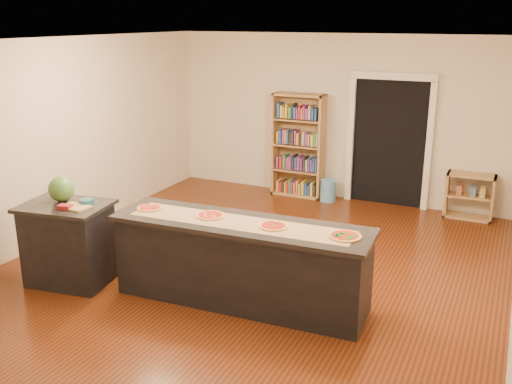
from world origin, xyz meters
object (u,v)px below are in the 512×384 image
at_px(side_counter, 69,243).
at_px(low_shelf, 470,196).
at_px(kitchen_island, 241,262).
at_px(bookshelf, 298,146).
at_px(watermelon, 61,189).
at_px(waste_bin, 328,190).

bearing_deg(side_counter, low_shelf, 38.55).
bearing_deg(kitchen_island, low_shelf, 60.43).
relative_size(kitchen_island, bookshelf, 1.59).
bearing_deg(low_shelf, watermelon, -133.93).
xyz_separation_m(kitchen_island, low_shelf, (2.01, 4.00, -0.11)).
bearing_deg(low_shelf, bookshelf, -179.89).
height_order(low_shelf, waste_bin, low_shelf).
bearing_deg(watermelon, bookshelf, 73.39).
distance_m(kitchen_island, waste_bin, 3.90).
relative_size(bookshelf, low_shelf, 2.49).
bearing_deg(side_counter, watermelon, 134.78).
xyz_separation_m(side_counter, watermelon, (-0.11, 0.08, 0.64)).
bearing_deg(bookshelf, watermelon, -106.61).
distance_m(side_counter, waste_bin, 4.67).
distance_m(bookshelf, watermelon, 4.53).
xyz_separation_m(waste_bin, watermelon, (-1.91, -4.22, 0.94)).
relative_size(low_shelf, watermelon, 2.42).
distance_m(kitchen_island, watermelon, 2.29).
bearing_deg(watermelon, waste_bin, 65.69).
bearing_deg(bookshelf, kitchen_island, -77.63).
relative_size(waste_bin, watermelon, 1.29).
height_order(kitchen_island, low_shelf, kitchen_island).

